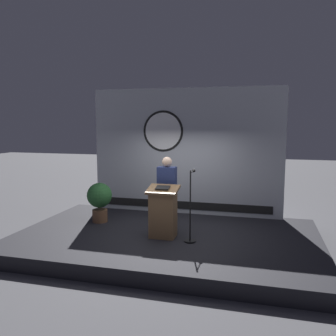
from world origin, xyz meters
TOP-DOWN VIEW (x-y plane):
  - ground_plane at (0.00, 0.00)m, footprint 40.00×40.00m
  - stage_platform at (0.00, 0.00)m, footprint 6.40×4.00m
  - banner_display at (-0.01, 1.85)m, footprint 4.98×0.12m
  - podium at (-0.01, -0.22)m, footprint 0.64×0.50m
  - speaker_person at (-0.06, 0.26)m, footprint 0.40×0.26m
  - microphone_stand at (0.59, -0.32)m, footprint 0.24×0.50m
  - potted_plant at (-1.80, 0.49)m, footprint 0.60×0.60m

SIDE VIEW (x-z plane):
  - ground_plane at x=0.00m, z-range 0.00..0.00m
  - stage_platform at x=0.00m, z-range 0.00..0.30m
  - microphone_stand at x=0.59m, z-range 0.08..1.53m
  - podium at x=-0.01m, z-range 0.29..1.37m
  - potted_plant at x=-1.80m, z-range 0.40..1.35m
  - speaker_person at x=-0.06m, z-range 0.32..1.96m
  - banner_display at x=-0.01m, z-range 0.30..3.55m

